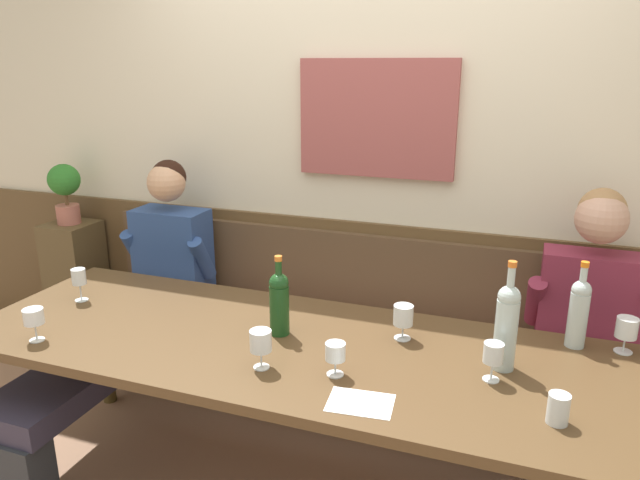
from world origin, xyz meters
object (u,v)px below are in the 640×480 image
object	(u,v)px
wine_glass_left_end	(34,318)
wine_glass_by_bottle	(79,278)
wine_bottle_green_tall	(506,324)
potted_plant	(65,188)
wine_bottle_clear_water	(279,301)
wine_glass_center_rear	(403,317)
wine_glass_mid_left	(626,330)
wine_glass_mid_right	(493,354)
person_right_seat	(591,382)
water_tumbler_right	(558,409)
wine_glass_near_bucket	(335,353)
wine_glass_right_end	(261,342)
wine_bottle_amber_mid	(579,311)
dining_table	(294,359)
person_left_seat	(132,304)
wall_bench	(350,363)

from	to	relation	value
wine_glass_left_end	wine_glass_by_bottle	distance (m)	0.40
wine_bottle_green_tall	potted_plant	size ratio (longest dim) A/B	1.12
wine_bottle_clear_water	wine_glass_center_rear	xyz separation A→B (m)	(0.47, 0.12, -0.05)
wine_glass_center_rear	wine_glass_mid_left	world-z (taller)	wine_glass_center_rear
wine_glass_mid_right	potted_plant	distance (m)	2.67
wine_glass_left_end	wine_glass_by_bottle	xyz separation A→B (m)	(-0.12, 0.39, 0.01)
wine_glass_center_rear	potted_plant	distance (m)	2.28
wine_bottle_green_tall	wine_bottle_clear_water	bearing A→B (deg)	-178.84
person_right_seat	wine_glass_mid_right	bearing A→B (deg)	-134.91
wine_glass_mid_right	water_tumbler_right	world-z (taller)	wine_glass_mid_right
wine_glass_near_bucket	potted_plant	world-z (taller)	potted_plant
wine_bottle_clear_water	wine_glass_right_end	size ratio (longest dim) A/B	2.28
wine_glass_near_bucket	wine_glass_mid_left	bearing A→B (deg)	28.80
wine_glass_left_end	wine_glass_near_bucket	size ratio (longest dim) A/B	1.10
wine_bottle_green_tall	wine_glass_mid_left	bearing A→B (deg)	33.75
wine_glass_left_end	wine_glass_center_rear	world-z (taller)	wine_glass_center_rear
wine_bottle_amber_mid	wine_glass_center_rear	xyz separation A→B (m)	(-0.64, -0.17, -0.05)
wine_bottle_clear_water	water_tumbler_right	size ratio (longest dim) A/B	3.43
dining_table	wine_glass_by_bottle	world-z (taller)	wine_glass_by_bottle
wine_glass_center_rear	wine_bottle_clear_water	bearing A→B (deg)	-165.37
person_left_seat	wine_bottle_amber_mid	xyz separation A→B (m)	(2.06, -0.00, 0.28)
wine_glass_center_rear	potted_plant	xyz separation A→B (m)	(-2.18, 0.60, 0.24)
person_left_seat	potted_plant	world-z (taller)	person_left_seat
wine_glass_mid_left	potted_plant	world-z (taller)	potted_plant
wall_bench	water_tumbler_right	xyz separation A→B (m)	(0.95, -0.96, 0.52)
person_left_seat	wine_glass_center_rear	size ratio (longest dim) A/B	9.73
wine_glass_mid_left	wine_glass_mid_right	xyz separation A→B (m)	(-0.45, -0.38, 0.01)
water_tumbler_right	wine_glass_mid_left	bearing A→B (deg)	66.74
wine_bottle_clear_water	wine_glass_by_bottle	world-z (taller)	wine_bottle_clear_water
wine_glass_by_bottle	wine_glass_near_bucket	xyz separation A→B (m)	(1.31, -0.23, -0.02)
wine_glass_right_end	wine_glass_center_rear	bearing A→B (deg)	43.29
wall_bench	wine_glass_near_bucket	distance (m)	1.10
wine_bottle_amber_mid	wine_glass_near_bucket	world-z (taller)	wine_bottle_amber_mid
wine_bottle_clear_water	wine_glass_by_bottle	bearing A→B (deg)	179.96
dining_table	wine_glass_mid_left	world-z (taller)	wine_glass_mid_left
wine_bottle_amber_mid	potted_plant	xyz separation A→B (m)	(-2.82, 0.44, 0.18)
wall_bench	dining_table	world-z (taller)	wall_bench
water_tumbler_right	wine_glass_right_end	bearing A→B (deg)	-179.79
wine_bottle_clear_water	wine_glass_near_bucket	size ratio (longest dim) A/B	2.71
wall_bench	wine_glass_near_bucket	bearing A→B (deg)	-76.19
wall_bench	wine_glass_right_end	world-z (taller)	wall_bench
potted_plant	wine_bottle_clear_water	bearing A→B (deg)	-23.03
dining_table	wine_bottle_amber_mid	xyz separation A→B (m)	(1.02, 0.35, 0.21)
wine_glass_left_end	wine_glass_mid_left	distance (m)	2.26
wine_glass_mid_left	water_tumbler_right	size ratio (longest dim) A/B	1.44
person_left_seat	wine_glass_left_end	distance (m)	0.72
wine_bottle_clear_water	person_left_seat	bearing A→B (deg)	162.80
wine_bottle_amber_mid	wine_bottle_green_tall	world-z (taller)	wine_bottle_green_tall
wine_glass_by_bottle	wine_glass_mid_right	distance (m)	1.82
wine_bottle_clear_water	person_right_seat	bearing A→B (deg)	13.07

